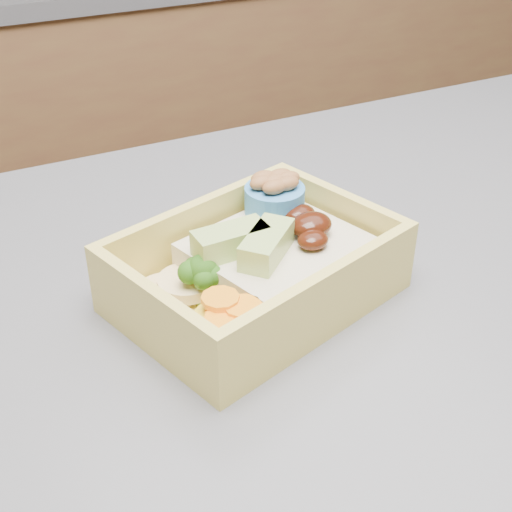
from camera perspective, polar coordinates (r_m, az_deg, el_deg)
name	(u,v)px	position (r m, az deg, el deg)	size (l,w,h in m)	color
bento_box	(260,266)	(0.47, 0.32, -0.81)	(0.20, 0.17, 0.06)	#DAC35A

